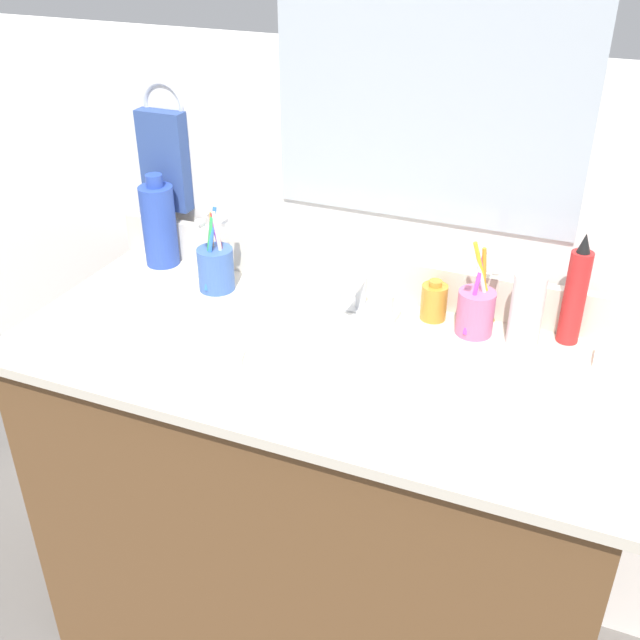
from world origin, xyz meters
The scene contains 17 objects.
ground_plane centered at (0.00, 0.00, 0.00)m, with size 6.00×6.00×0.00m, color #66605B.
vanity_cabinet centered at (0.00, 0.00, 0.39)m, with size 1.11×0.49×0.79m, color brown.
countertop centered at (0.00, 0.00, 0.80)m, with size 1.16×0.53×0.02m, color beige.
backsplash centered at (0.00, 0.25, 0.85)m, with size 1.16×0.02×0.09m, color beige.
back_wall centered at (0.00, 0.32, 0.65)m, with size 2.26×0.04×1.30m, color white.
mirror_panel centered at (0.10, 0.29, 1.26)m, with size 0.60×0.01×0.56m, color #B2BCC6.
towel_ring centered at (-0.48, 0.29, 1.15)m, with size 0.10×0.10×0.01m, color silver.
hand_towel centered at (-0.48, 0.28, 1.03)m, with size 0.11×0.04×0.22m, color #334C8C.
sink_basin centered at (0.02, -0.03, 0.78)m, with size 0.34×0.34×0.11m.
faucet centered at (0.02, 0.17, 0.84)m, with size 0.16×0.10×0.08m.
bottle_shampoo_blue centered at (-0.47, 0.21, 0.90)m, with size 0.08×0.08×0.21m.
bottle_lotion_white centered at (0.34, 0.18, 0.88)m, with size 0.06×0.06×0.17m.
bottle_oil_amber centered at (0.16, 0.21, 0.84)m, with size 0.05×0.05×0.08m.
bottle_spray_red centered at (0.42, 0.22, 0.91)m, with size 0.04×0.04×0.22m.
cup_pink centered at (0.25, 0.18, 0.86)m, with size 0.07×0.09×0.19m.
cup_blue_plastic centered at (-0.29, 0.15, 0.86)m, with size 0.08×0.09×0.18m.
soap_bar centered at (0.51, 0.17, 0.82)m, with size 0.06×0.04×0.02m, color white.
Camera 1 is at (0.46, -1.08, 1.55)m, focal length 42.31 mm.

